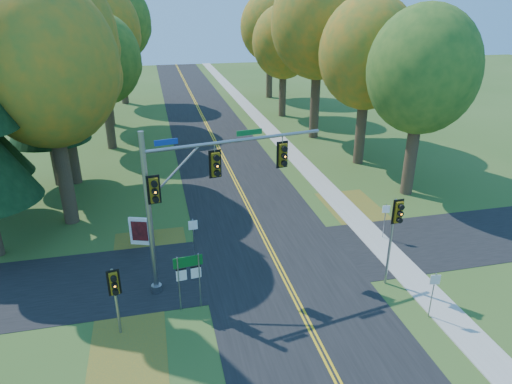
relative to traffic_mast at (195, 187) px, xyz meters
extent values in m
plane|color=#30511C|center=(4.16, -0.98, -5.06)|extent=(160.00, 160.00, 0.00)
cube|color=black|center=(4.16, -0.98, -5.05)|extent=(8.00, 160.00, 0.02)
cube|color=black|center=(4.16, 1.02, -5.05)|extent=(60.00, 6.00, 0.02)
cube|color=gold|center=(4.06, -0.98, -5.04)|extent=(0.10, 160.00, 0.01)
cube|color=gold|center=(4.26, -0.98, -5.04)|extent=(0.10, 160.00, 0.01)
cube|color=#9E998E|center=(10.36, -0.98, -5.03)|extent=(1.60, 160.00, 0.06)
cube|color=brown|center=(-2.34, 3.02, -5.06)|extent=(4.00, 6.00, 0.00)
cube|color=brown|center=(10.96, 5.02, -5.06)|extent=(3.50, 8.00, 0.00)
cube|color=brown|center=(-3.34, -3.98, -5.06)|extent=(3.00, 5.00, 0.00)
cylinder|color=#38281C|center=(-7.04, 8.32, -1.69)|extent=(0.86, 0.86, 6.75)
ellipsoid|color=#B96E18|center=(-7.04, 8.32, 4.49)|extent=(8.00, 8.00, 9.20)
sphere|color=#B96E18|center=(-5.44, 9.52, 3.69)|extent=(4.80, 4.80, 4.80)
sphere|color=#B96E18|center=(-8.44, 7.52, 5.29)|extent=(4.40, 4.40, 4.40)
cylinder|color=#38281C|center=(15.66, 7.72, -2.02)|extent=(0.83, 0.83, 6.08)
ellipsoid|color=#587625|center=(15.66, 7.72, 3.53)|extent=(7.20, 7.20, 8.28)
sphere|color=#587625|center=(17.10, 8.80, 2.81)|extent=(4.32, 4.32, 4.32)
sphere|color=#587625|center=(14.40, 7.00, 4.25)|extent=(3.96, 3.96, 3.96)
cylinder|color=#38281C|center=(-7.64, 15.22, -1.35)|extent=(0.89, 0.89, 7.42)
ellipsoid|color=#B96E18|center=(-7.64, 15.22, 5.37)|extent=(8.60, 8.60, 9.89)
sphere|color=#B96E18|center=(-5.92, 16.51, 4.51)|extent=(5.16, 5.16, 5.16)
sphere|color=#B96E18|center=(-9.15, 14.36, 6.23)|extent=(4.73, 4.73, 4.73)
cylinder|color=#38281C|center=(15.06, 14.52, -1.91)|extent=(0.84, 0.84, 6.30)
ellipsoid|color=#B96E18|center=(15.06, 14.52, 3.90)|extent=(7.60, 7.60, 8.74)
sphere|color=#B96E18|center=(16.58, 15.66, 3.14)|extent=(4.56, 4.56, 4.56)
sphere|color=#B96E18|center=(13.73, 13.76, 4.66)|extent=(4.18, 4.18, 4.18)
cylinder|color=#38281C|center=(-5.44, 23.42, -2.25)|extent=(0.81, 0.81, 5.62)
ellipsoid|color=#587625|center=(-5.44, 23.42, 2.94)|extent=(6.80, 6.80, 7.82)
sphere|color=#587625|center=(-4.08, 24.44, 2.26)|extent=(4.08, 4.08, 4.08)
sphere|color=#587625|center=(-6.63, 22.74, 3.62)|extent=(3.74, 3.74, 3.74)
cylinder|color=#38281C|center=(13.96, 22.62, -1.24)|extent=(0.90, 0.90, 7.65)
ellipsoid|color=#B96E18|center=(13.96, 22.62, 5.67)|extent=(8.80, 8.80, 10.12)
sphere|color=#B96E18|center=(15.72, 23.94, 4.79)|extent=(5.28, 5.28, 5.28)
sphere|color=#B96E18|center=(12.42, 21.74, 6.55)|extent=(4.84, 4.84, 4.84)
cylinder|color=#38281C|center=(-6.04, 32.12, -1.57)|extent=(0.87, 0.87, 6.98)
ellipsoid|color=#B96E18|center=(-6.04, 32.12, 4.78)|extent=(8.20, 8.20, 9.43)
sphere|color=#B96E18|center=(-4.40, 33.35, 3.96)|extent=(4.92, 4.92, 4.92)
sphere|color=#B96E18|center=(-7.48, 31.30, 5.60)|extent=(4.51, 4.51, 4.51)
cylinder|color=#38281C|center=(13.36, 31.82, -2.14)|extent=(0.82, 0.82, 5.85)
ellipsoid|color=#B96E18|center=(13.36, 31.82, 3.24)|extent=(7.00, 7.00, 8.05)
sphere|color=#B96E18|center=(14.76, 32.87, 2.54)|extent=(4.20, 4.20, 4.20)
sphere|color=#B96E18|center=(12.13, 31.12, 3.94)|extent=(3.85, 3.85, 3.85)
cylinder|color=#38281C|center=(-4.84, 43.02, -1.46)|extent=(0.88, 0.88, 7.20)
ellipsoid|color=#587625|center=(-4.84, 43.02, 5.08)|extent=(8.40, 8.40, 9.66)
sphere|color=#587625|center=(-3.16, 44.28, 4.24)|extent=(5.04, 5.04, 5.04)
sphere|color=#587625|center=(-6.31, 42.18, 5.92)|extent=(4.62, 4.62, 4.62)
cylinder|color=#38281C|center=(14.56, 42.52, -1.80)|extent=(0.85, 0.85, 6.53)
ellipsoid|color=#B96E18|center=(14.56, 42.52, 4.19)|extent=(7.80, 7.80, 8.97)
sphere|color=#B96E18|center=(16.12, 43.69, 3.41)|extent=(4.68, 4.68, 4.68)
sphere|color=#B96E18|center=(13.19, 41.74, 4.97)|extent=(4.29, 4.29, 4.29)
cylinder|color=#38281C|center=(-8.84, 15.02, -3.35)|extent=(0.50, 0.50, 3.42)
cone|color=black|center=(-8.84, 15.02, 1.09)|extent=(5.60, 5.60, 5.45)
cone|color=black|center=(-8.84, 15.02, 4.98)|extent=(4.57, 4.57, 5.45)
cylinder|color=gray|center=(-2.11, -0.33, -1.13)|extent=(0.25, 0.25, 7.87)
cylinder|color=gray|center=(-2.11, -0.33, -4.89)|extent=(0.49, 0.49, 0.34)
cylinder|color=gray|center=(2.04, 0.42, 1.91)|extent=(8.33, 1.64, 0.16)
cylinder|color=gray|center=(-0.90, -0.11, 0.79)|extent=(2.52, 0.55, 2.32)
cylinder|color=gray|center=(0.99, 0.23, 1.71)|extent=(0.04, 0.04, 0.40)
cube|color=#72590C|center=(0.99, 0.23, 0.94)|extent=(0.44, 0.40, 1.12)
cube|color=black|center=(0.99, 0.23, 0.94)|extent=(0.58, 0.14, 1.33)
sphere|color=orange|center=(1.03, -0.03, 0.94)|extent=(0.20, 0.20, 0.20)
cylinder|color=black|center=(1.03, -0.03, 1.30)|extent=(0.30, 0.22, 0.27)
cylinder|color=black|center=(1.03, -0.03, 0.94)|extent=(0.30, 0.22, 0.27)
cylinder|color=black|center=(1.03, -0.03, 0.58)|extent=(0.30, 0.22, 0.27)
cylinder|color=gray|center=(4.31, 0.82, 1.71)|extent=(0.04, 0.04, 0.40)
cube|color=#72590C|center=(4.31, 0.82, 0.94)|extent=(0.44, 0.40, 1.12)
cube|color=black|center=(4.31, 0.82, 0.94)|extent=(0.58, 0.14, 1.33)
sphere|color=orange|center=(4.35, 0.57, 0.94)|extent=(0.20, 0.20, 0.20)
cylinder|color=black|center=(4.35, 0.57, 1.30)|extent=(0.30, 0.22, 0.27)
cylinder|color=black|center=(4.35, 0.57, 0.94)|extent=(0.30, 0.22, 0.27)
cylinder|color=black|center=(4.35, 0.57, 0.58)|extent=(0.30, 0.22, 0.27)
cube|color=#72590C|center=(-1.81, -0.44, 0.22)|extent=(0.44, 0.40, 1.12)
cube|color=black|center=(-1.81, -0.44, 0.22)|extent=(0.58, 0.14, 1.33)
sphere|color=orange|center=(-1.76, -0.70, 0.22)|extent=(0.20, 0.20, 0.20)
cylinder|color=black|center=(-1.76, -0.70, 0.58)|extent=(0.30, 0.22, 0.27)
cylinder|color=black|center=(-1.76, -0.70, 0.22)|extent=(0.30, 0.22, 0.27)
cylinder|color=black|center=(-1.76, -0.70, -0.14)|extent=(0.30, 0.22, 0.27)
cube|color=navy|center=(-1.12, -0.15, 2.23)|extent=(1.00, 0.22, 0.25)
cube|color=#0C5926|center=(2.65, 0.52, 2.23)|extent=(1.23, 0.26, 0.25)
cylinder|color=gray|center=(8.84, -2.19, -2.80)|extent=(0.12, 0.12, 4.52)
cube|color=#72590C|center=(8.86, -2.42, -1.06)|extent=(0.37, 0.34, 1.03)
cube|color=black|center=(8.86, -2.42, -1.06)|extent=(0.53, 0.07, 1.21)
sphere|color=orange|center=(8.88, -2.65, -1.06)|extent=(0.18, 0.18, 0.18)
cylinder|color=black|center=(8.88, -2.65, -0.73)|extent=(0.26, 0.18, 0.25)
cylinder|color=black|center=(8.88, -2.65, -1.06)|extent=(0.26, 0.18, 0.25)
cylinder|color=black|center=(8.88, -2.65, -1.39)|extent=(0.26, 0.18, 0.25)
cylinder|color=#94989C|center=(-3.68, -2.97, -3.51)|extent=(0.12, 0.12, 3.10)
cube|color=#72590C|center=(-3.64, -3.18, -2.44)|extent=(0.38, 0.35, 0.97)
cube|color=black|center=(-3.64, -3.18, -2.44)|extent=(0.50, 0.12, 1.14)
sphere|color=orange|center=(-3.60, -3.40, -2.44)|extent=(0.17, 0.17, 0.17)
cylinder|color=black|center=(-3.60, -3.40, -2.13)|extent=(0.26, 0.19, 0.23)
cylinder|color=black|center=(-3.60, -3.40, -2.44)|extent=(0.26, 0.19, 0.23)
cylinder|color=black|center=(-3.60, -3.40, -2.75)|extent=(0.26, 0.19, 0.23)
cylinder|color=gray|center=(-1.10, -2.06, -3.68)|extent=(0.06, 0.06, 2.76)
cylinder|color=gray|center=(-0.19, -1.97, -3.68)|extent=(0.06, 0.06, 2.76)
cube|color=#0B521A|center=(-0.65, -1.99, -2.63)|extent=(1.28, 0.17, 0.51)
cube|color=silver|center=(-0.65, -1.99, -2.63)|extent=(1.10, 0.12, 0.07)
cube|color=silver|center=(-0.97, -2.02, -3.27)|extent=(0.46, 0.08, 0.51)
cube|color=black|center=(-0.97, -2.02, -2.97)|extent=(0.46, 0.05, 0.09)
cube|color=silver|center=(-0.33, -1.95, -3.27)|extent=(0.46, 0.08, 0.51)
cube|color=black|center=(-0.33, -1.95, -2.97)|extent=(0.46, 0.05, 0.09)
cube|color=white|center=(-2.82, 4.44, -4.23)|extent=(1.18, 0.55, 1.65)
cube|color=maroon|center=(-2.85, 4.35, -4.19)|extent=(0.87, 0.32, 1.20)
cube|color=white|center=(-3.26, 4.59, -4.92)|extent=(0.09, 0.09, 0.28)
cube|color=white|center=(-2.39, 4.29, -4.92)|extent=(0.09, 0.09, 0.28)
cylinder|color=gray|center=(10.86, 1.98, -3.97)|extent=(0.05, 0.05, 2.18)
cube|color=white|center=(10.86, 1.96, -3.18)|extent=(0.41, 0.12, 0.45)
cylinder|color=gray|center=(9.46, -4.98, -3.93)|extent=(0.05, 0.05, 2.26)
cube|color=silver|center=(9.46, -5.00, -3.11)|extent=(0.43, 0.12, 0.46)
cylinder|color=gray|center=(-0.04, 2.00, -3.83)|extent=(0.06, 0.06, 2.46)
cube|color=white|center=(-0.04, 1.98, -2.93)|extent=(0.47, 0.07, 0.50)
camera|label=1|loc=(-1.59, -19.10, 7.91)|focal=32.00mm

